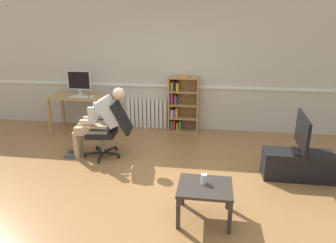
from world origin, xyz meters
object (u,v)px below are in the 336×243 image
object	(u,v)px
computer_mouse	(92,97)
tv_screen	(302,133)
computer_desk	(82,101)
imac_monitor	(79,81)
radiator	(147,113)
office_chair	(111,127)
bookshelf	(181,105)
person_seated	(100,120)
keyboard	(79,97)
tv_stand	(298,165)
drinking_glass	(204,179)
coffee_table	(205,191)

from	to	relation	value
computer_mouse	tv_screen	size ratio (longest dim) A/B	0.12
computer_desk	imac_monitor	size ratio (longest dim) A/B	2.53
computer_desk	computer_mouse	xyz separation A→B (m)	(0.29, -0.12, 0.12)
computer_mouse	imac_monitor	bearing A→B (deg)	149.84
radiator	office_chair	world-z (taller)	office_chair
imac_monitor	computer_mouse	xyz separation A→B (m)	(0.34, -0.20, -0.27)
computer_mouse	bookshelf	size ratio (longest dim) A/B	0.09
computer_desk	radiator	bearing A→B (deg)	16.72
computer_mouse	bookshelf	distance (m)	1.83
computer_desk	person_seated	xyz separation A→B (m)	(0.86, -1.21, -0.01)
computer_desk	person_seated	bearing A→B (deg)	-54.66
person_seated	bookshelf	bearing A→B (deg)	134.99
computer_mouse	person_seated	size ratio (longest dim) A/B	0.08
bookshelf	radiator	size ratio (longest dim) A/B	1.34
imac_monitor	person_seated	xyz separation A→B (m)	(0.91, -1.29, -0.40)
keyboard	person_seated	xyz separation A→B (m)	(0.84, -1.07, -0.12)
tv_stand	drinking_glass	xyz separation A→B (m)	(-1.32, -1.11, 0.27)
person_seated	drinking_glass	distance (m)	2.29
tv_stand	tv_screen	xyz separation A→B (m)	(0.00, -0.00, 0.49)
person_seated	tv_stand	world-z (taller)	person_seated
computer_desk	keyboard	bearing A→B (deg)	-80.34
coffee_table	drinking_glass	distance (m)	0.13
radiator	person_seated	xyz separation A→B (m)	(-0.44, -1.60, 0.33)
office_chair	coffee_table	size ratio (longest dim) A/B	1.57
tv_stand	bookshelf	bearing A→B (deg)	135.90
keyboard	bookshelf	xyz separation A→B (m)	(2.04, 0.43, -0.20)
office_chair	bookshelf	bearing A→B (deg)	138.87
imac_monitor	office_chair	size ratio (longest dim) A/B	0.52
imac_monitor	radiator	size ratio (longest dim) A/B	0.57
tv_stand	radiator	bearing A→B (deg)	143.94
drinking_glass	person_seated	bearing A→B (deg)	140.81
imac_monitor	person_seated	world-z (taller)	imac_monitor
computer_desk	radiator	xyz separation A→B (m)	(1.30, 0.39, -0.33)
radiator	coffee_table	xyz separation A→B (m)	(1.35, -3.10, 0.04)
tv_stand	office_chair	bearing A→B (deg)	173.13
computer_mouse	bookshelf	world-z (taller)	bookshelf
computer_desk	office_chair	bearing A→B (deg)	-49.14
computer_mouse	tv_stand	xyz separation A→B (m)	(3.67, -1.43, -0.57)
imac_monitor	keyboard	bearing A→B (deg)	-70.89
keyboard	radiator	distance (m)	1.45
tv_screen	coffee_table	size ratio (longest dim) A/B	1.33
office_chair	tv_screen	distance (m)	2.95
tv_screen	person_seated	bearing A→B (deg)	88.55
person_seated	coffee_table	xyz separation A→B (m)	(1.79, -1.50, -0.29)
computer_desk	tv_screen	xyz separation A→B (m)	(3.96, -1.55, 0.05)
person_seated	imac_monitor	bearing A→B (deg)	-151.24
bookshelf	office_chair	bearing A→B (deg)	-124.65
computer_mouse	coffee_table	world-z (taller)	computer_mouse
person_seated	radiator	bearing A→B (deg)	158.23
tv_stand	drinking_glass	world-z (taller)	drinking_glass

